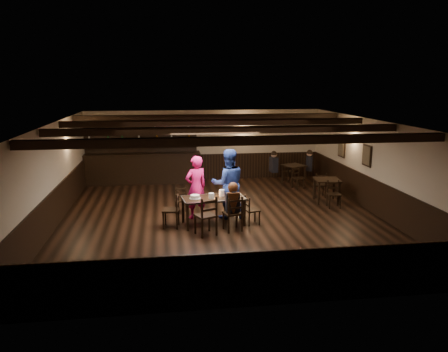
{
  "coord_description": "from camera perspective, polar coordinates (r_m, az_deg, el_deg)",
  "views": [
    {
      "loc": [
        -1.56,
        -11.71,
        3.8
      ],
      "look_at": [
        0.09,
        0.2,
        1.17
      ],
      "focal_mm": 35.0,
      "sensor_mm": 36.0,
      "label": 1
    }
  ],
  "objects": [
    {
      "name": "menu_red",
      "position": [
        11.7,
        0.85,
        -2.74
      ],
      "size": [
        0.3,
        0.23,
        0.0
      ],
      "primitive_type": "cube",
      "rotation": [
        0.0,
        0.0,
        -0.17
      ],
      "color": "maroon",
      "rests_on": "dining_table"
    },
    {
      "name": "drink_glass",
      "position": [
        11.83,
        -0.43,
        -2.3
      ],
      "size": [
        0.07,
        0.07,
        0.11
      ],
      "primitive_type": "cylinder",
      "color": "silver",
      "rests_on": "dining_table"
    },
    {
      "name": "tea_light",
      "position": [
        11.71,
        -1.4,
        -2.62
      ],
      "size": [
        0.04,
        0.04,
        0.06
      ],
      "color": "#A5A8AD",
      "rests_on": "dining_table"
    },
    {
      "name": "woman_pink",
      "position": [
        12.2,
        -3.68,
        -1.48
      ],
      "size": [
        0.76,
        0.65,
        1.77
      ],
      "primitive_type": "imported",
      "rotation": [
        0.0,
        0.0,
        3.56
      ],
      "color": "#EC1557",
      "rests_on": "ground"
    },
    {
      "name": "cake",
      "position": [
        11.58,
        -3.8,
        -2.73
      ],
      "size": [
        0.3,
        0.3,
        0.1
      ],
      "color": "white",
      "rests_on": "dining_table"
    },
    {
      "name": "back_table_a",
      "position": [
        14.23,
        13.29,
        -0.79
      ],
      "size": [
        0.85,
        0.85,
        0.75
      ],
      "color": "black",
      "rests_on": "ground"
    },
    {
      "name": "chair_near_right",
      "position": [
        11.17,
        1.3,
        -4.62
      ],
      "size": [
        0.52,
        0.5,
        0.93
      ],
      "color": "black",
      "rests_on": "ground"
    },
    {
      "name": "plate_stack_a",
      "position": [
        11.56,
        -1.66,
        -2.58
      ],
      "size": [
        0.15,
        0.15,
        0.14
      ],
      "primitive_type": "cylinder",
      "color": "white",
      "rests_on": "dining_table"
    },
    {
      "name": "salt_shaker",
      "position": [
        11.67,
        0.41,
        -2.56
      ],
      "size": [
        0.04,
        0.04,
        0.09
      ],
      "primitive_type": "cylinder",
      "color": "silver",
      "rests_on": "dining_table"
    },
    {
      "name": "bg_patron_left",
      "position": [
        16.3,
        6.51,
        1.89
      ],
      "size": [
        0.27,
        0.4,
        0.79
      ],
      "color": "black",
      "rests_on": "ground"
    },
    {
      "name": "back_table_b",
      "position": [
        16.34,
        9.09,
        1.05
      ],
      "size": [
        0.93,
        0.93,
        0.75
      ],
      "color": "black",
      "rests_on": "ground"
    },
    {
      "name": "dining_table",
      "position": [
        11.69,
        -1.42,
        -3.15
      ],
      "size": [
        1.74,
        1.02,
        0.75
      ],
      "color": "black",
      "rests_on": "ground"
    },
    {
      "name": "bar_counter",
      "position": [
        16.74,
        -10.79,
        1.55
      ],
      "size": [
        4.44,
        0.7,
        2.2
      ],
      "color": "black",
      "rests_on": "ground"
    },
    {
      "name": "bg_patron_right",
      "position": [
        16.75,
        11.08,
        2.03
      ],
      "size": [
        0.35,
        0.44,
        0.79
      ],
      "color": "black",
      "rests_on": "ground"
    },
    {
      "name": "seated_person",
      "position": [
        11.14,
        1.16,
        -3.04
      ],
      "size": [
        0.35,
        0.52,
        0.85
      ],
      "color": "black",
      "rests_on": "ground"
    },
    {
      "name": "pepper_shaker",
      "position": [
        11.64,
        0.61,
        -2.6
      ],
      "size": [
        0.04,
        0.04,
        0.09
      ],
      "primitive_type": "cylinder",
      "color": "#A5A8AD",
      "rests_on": "dining_table"
    },
    {
      "name": "man_blue",
      "position": [
        12.19,
        0.54,
        -1.02
      ],
      "size": [
        0.98,
        0.78,
        1.96
      ],
      "primitive_type": "imported",
      "rotation": [
        0.0,
        0.0,
        3.18
      ],
      "color": "navy",
      "rests_on": "ground"
    },
    {
      "name": "chair_end_left",
      "position": [
        11.57,
        -6.56,
        -4.05
      ],
      "size": [
        0.48,
        0.5,
        0.94
      ],
      "color": "black",
      "rests_on": "ground"
    },
    {
      "name": "menu_blue",
      "position": [
        11.88,
        1.09,
        -2.5
      ],
      "size": [
        0.34,
        0.27,
        0.0
      ],
      "primitive_type": "cube",
      "rotation": [
        0.0,
        0.0,
        0.21
      ],
      "color": "#0D1845",
      "rests_on": "dining_table"
    },
    {
      "name": "ground",
      "position": [
        12.41,
        -0.28,
        -5.47
      ],
      "size": [
        10.0,
        10.0,
        0.0
      ],
      "primitive_type": "plane",
      "color": "black",
      "rests_on": "ground"
    },
    {
      "name": "chair_far_pushed",
      "position": [
        12.84,
        -5.62,
        -2.82
      ],
      "size": [
        0.38,
        0.36,
        0.77
      ],
      "color": "black",
      "rests_on": "ground"
    },
    {
      "name": "chair_near_left",
      "position": [
        10.85,
        -2.19,
        -4.88
      ],
      "size": [
        0.6,
        0.59,
        1.01
      ],
      "color": "black",
      "rests_on": "ground"
    },
    {
      "name": "room_shell",
      "position": [
        12.03,
        -0.27,
        2.52
      ],
      "size": [
        9.02,
        10.02,
        2.71
      ],
      "color": "beige",
      "rests_on": "ground"
    },
    {
      "name": "chair_end_right",
      "position": [
        11.77,
        3.41,
        -4.19
      ],
      "size": [
        0.41,
        0.42,
        0.78
      ],
      "color": "black",
      "rests_on": "ground"
    },
    {
      "name": "plate_stack_b",
      "position": [
        11.78,
        -0.31,
        -2.2
      ],
      "size": [
        0.15,
        0.15,
        0.18
      ],
      "primitive_type": "cylinder",
      "color": "white",
      "rests_on": "dining_table"
    }
  ]
}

